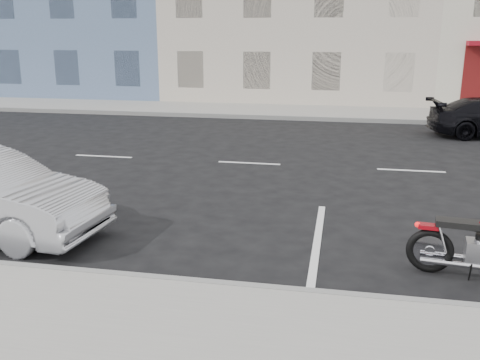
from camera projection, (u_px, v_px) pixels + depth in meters
name	position (u px, v px, depth m)	size (l,w,h in m)	color
ground	(328.00, 167.00, 13.35)	(120.00, 120.00, 0.00)	black
sidewalk_far	(215.00, 110.00, 22.47)	(80.00, 3.40, 0.15)	gray
curb_far	(205.00, 115.00, 20.86)	(80.00, 0.12, 0.16)	gray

